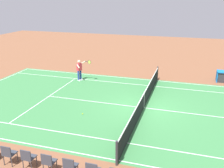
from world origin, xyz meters
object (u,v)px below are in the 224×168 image
tennis_net (144,100)px  spectator_chair_3 (48,161)px  tennis_player_near (80,69)px  tennis_ball (83,114)px  spectator_chair_5 (8,153)px  spectator_chair_2 (70,166)px  spectator_chair_4 (28,157)px

tennis_net → spectator_chair_3: 7.38m
tennis_player_near → tennis_ball: bearing=115.2°
spectator_chair_3 → spectator_chair_5: size_ratio=1.00×
spectator_chair_2 → spectator_chair_3: 0.88m
tennis_ball → spectator_chair_2: (-1.74, 5.10, 0.49)m
tennis_ball → spectator_chair_5: 5.20m
spectator_chair_2 → spectator_chair_3: same height
tennis_player_near → spectator_chair_2: tennis_player_near is taller
tennis_net → tennis_player_near: 6.97m
spectator_chair_4 → tennis_net: bearing=-114.3°
spectator_chair_4 → spectator_chair_5: bearing=0.0°
tennis_player_near → spectator_chair_4: (-2.67, 10.81, -0.41)m
tennis_net → spectator_chair_5: 8.10m
tennis_net → spectator_chair_5: tennis_net is taller
tennis_net → tennis_player_near: size_ratio=6.89×
spectator_chair_3 → spectator_chair_4: 0.88m
tennis_net → spectator_chair_5: bearing=60.0°
spectator_chair_5 → tennis_ball: bearing=-100.0°
tennis_net → spectator_chair_4: bearing=65.7°
spectator_chair_4 → spectator_chair_5: 0.88m
spectator_chair_2 → tennis_ball: bearing=-71.1°
spectator_chair_3 → spectator_chair_5: same height
spectator_chair_5 → spectator_chair_4: bearing=180.0°
spectator_chair_2 → spectator_chair_5: size_ratio=1.00×
tennis_player_near → tennis_net: bearing=147.0°
tennis_net → spectator_chair_4: 7.70m
tennis_ball → spectator_chair_3: (-0.86, 5.10, 0.49)m
tennis_ball → spectator_chair_4: (0.02, 5.10, 0.49)m
tennis_player_near → spectator_chair_3: tennis_player_near is taller
spectator_chair_2 → spectator_chair_4: (1.76, 0.00, 0.00)m
tennis_ball → spectator_chair_5: bearing=80.0°
spectator_chair_4 → spectator_chair_5: same height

